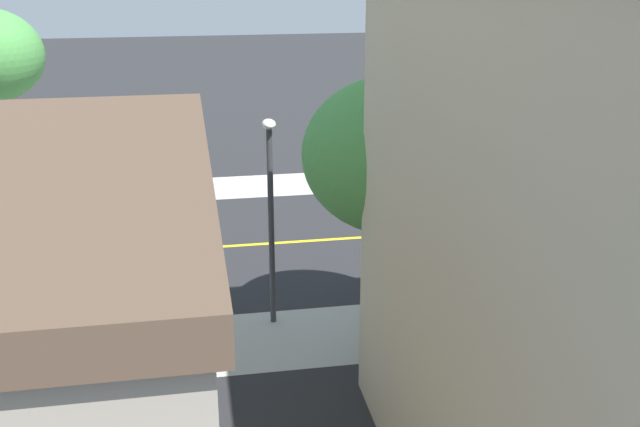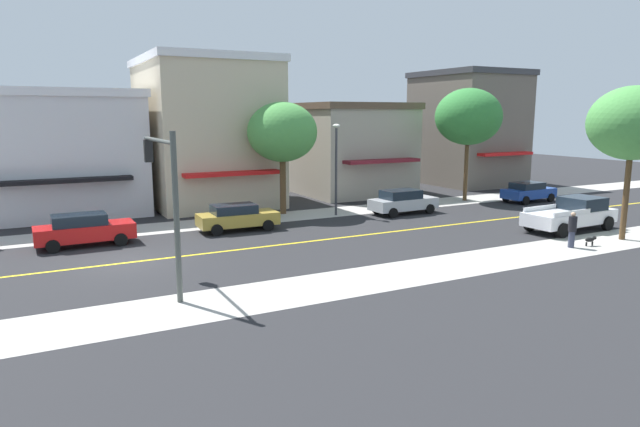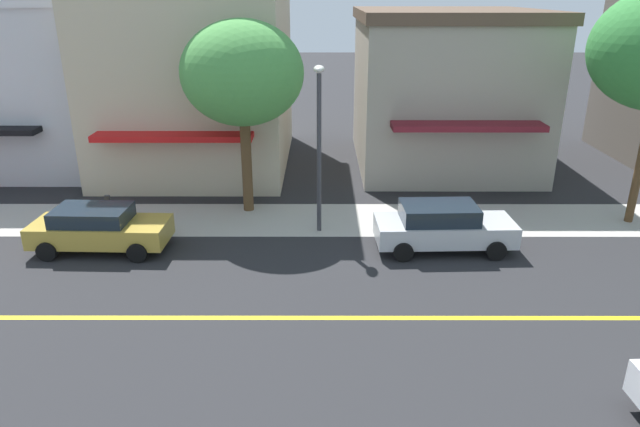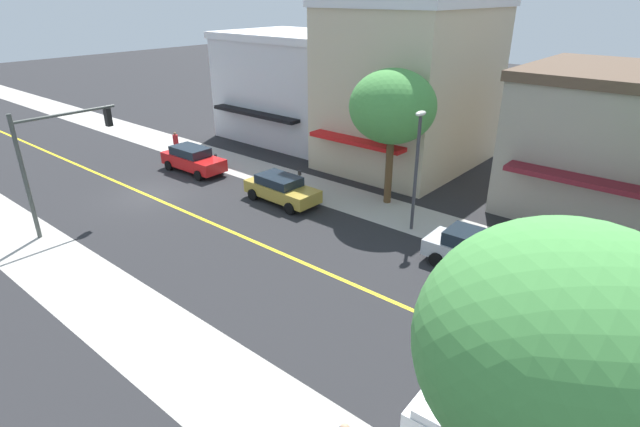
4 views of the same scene
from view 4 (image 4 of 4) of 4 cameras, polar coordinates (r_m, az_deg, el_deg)
ground_plane at (r=30.15m, az=-19.11°, el=1.96°), size 140.00×140.00×0.00m
sidewalk_left at (r=33.94m, az=-9.07°, el=5.45°), size 3.30×126.00×0.01m
sidewalk_right at (r=27.65m, az=-31.42°, el=-2.39°), size 3.30×126.00×0.01m
road_centerline_stripe at (r=30.15m, az=-19.11°, el=1.96°), size 0.20×126.00×0.00m
corner_shop_building at (r=39.74m, az=-2.71°, el=14.39°), size 9.18×10.97×7.97m
brick_apartment_block at (r=33.61m, az=10.34°, el=14.32°), size 11.78×8.64×10.36m
tan_rowhouse at (r=29.92m, az=30.06°, el=7.31°), size 10.65×8.41×7.31m
street_tree_right_corner at (r=8.22m, az=26.24°, el=-13.76°), size 4.38×4.38×7.86m
street_tree_left_far at (r=26.29m, az=8.33°, el=12.01°), size 4.49×4.49×7.22m
fire_hydrant at (r=34.03m, az=-11.85°, el=6.04°), size 0.44×0.24×0.87m
parking_meter at (r=28.86m, az=-2.35°, el=4.14°), size 0.12×0.18×1.27m
traffic_light_mast at (r=26.38m, az=-28.19°, el=6.50°), size 4.86×0.32×5.91m
street_lamp at (r=23.59m, az=11.09°, el=6.31°), size 0.70×0.36×5.84m
red_sedan_left_curb at (r=33.17m, az=-14.40°, el=6.06°), size 2.01×4.66×1.61m
silver_sedan_left_curb at (r=21.72m, az=17.76°, el=-4.17°), size 2.10×4.60×1.58m
gold_sedan_left_curb at (r=27.42m, az=-4.46°, el=2.86°), size 2.08×4.48×1.49m
pedestrian_red_shirt at (r=37.31m, az=-16.21°, el=7.82°), size 0.37×0.37×1.59m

